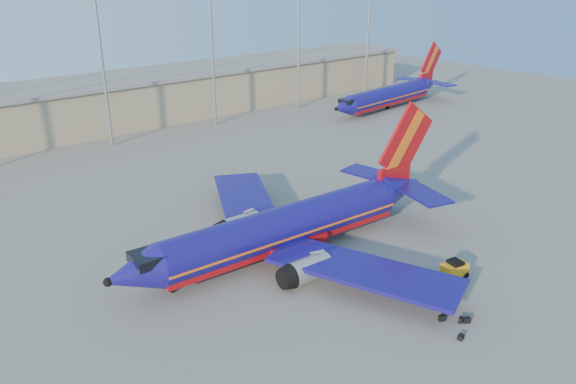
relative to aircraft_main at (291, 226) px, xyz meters
name	(u,v)px	position (x,y,z in m)	size (l,w,h in m)	color
ground	(331,232)	(6.11, 0.46, -2.84)	(220.00, 220.00, 0.00)	slate
terminal_building	(158,95)	(16.11, 58.46, 1.48)	(122.00, 16.00, 8.50)	gray
light_mast_row	(159,30)	(11.11, 46.46, 14.71)	(101.60, 1.60, 28.65)	gray
aircraft_main	(291,226)	(0.00, 0.00, 0.00)	(39.28, 37.72, 13.30)	navy
aircraft_second	(391,95)	(55.69, 34.52, -0.07)	(35.62, 13.83, 12.06)	navy
baggage_tug	(455,269)	(8.31, -13.81, -1.93)	(2.69, 1.95, 1.75)	orange
luggage_pile	(457,323)	(2.00, -18.53, -2.61)	(2.95, 2.97, 0.50)	black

